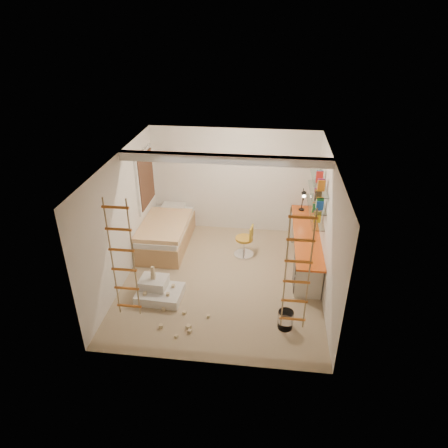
# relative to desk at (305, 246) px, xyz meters

# --- Properties ---
(floor) EXTENTS (4.50, 4.50, 0.00)m
(floor) POSITION_rel_desk_xyz_m (-1.72, -0.86, -0.40)
(floor) COLOR #9D8765
(floor) RESTS_ON ground
(ceiling_beam) EXTENTS (4.00, 0.18, 0.16)m
(ceiling_beam) POSITION_rel_desk_xyz_m (-1.72, -0.56, 2.12)
(ceiling_beam) COLOR white
(ceiling_beam) RESTS_ON ceiling
(window_frame) EXTENTS (0.06, 1.15, 1.35)m
(window_frame) POSITION_rel_desk_xyz_m (-3.69, 0.64, 1.15)
(window_frame) COLOR white
(window_frame) RESTS_ON wall_left
(window_blind) EXTENTS (0.02, 1.00, 1.20)m
(window_blind) POSITION_rel_desk_xyz_m (-3.65, 0.64, 1.15)
(window_blind) COLOR #4C2D1E
(window_blind) RESTS_ON window_frame
(rope_ladder_left) EXTENTS (0.41, 0.04, 2.13)m
(rope_ladder_left) POSITION_rel_desk_xyz_m (-3.07, -2.61, 1.11)
(rope_ladder_left) COLOR orange
(rope_ladder_left) RESTS_ON ceiling
(rope_ladder_right) EXTENTS (0.41, 0.04, 2.13)m
(rope_ladder_right) POSITION_rel_desk_xyz_m (-0.37, -2.61, 1.11)
(rope_ladder_right) COLOR orange
(rope_ladder_right) RESTS_ON ceiling
(waste_bin) EXTENTS (0.27, 0.27, 0.34)m
(waste_bin) POSITION_rel_desk_xyz_m (-0.44, -2.15, -0.23)
(waste_bin) COLOR white
(waste_bin) RESTS_ON floor
(desk) EXTENTS (0.56, 2.80, 0.75)m
(desk) POSITION_rel_desk_xyz_m (0.00, 0.00, 0.00)
(desk) COLOR #E1591A
(desk) RESTS_ON floor
(shelves) EXTENTS (0.25, 1.80, 0.71)m
(shelves) POSITION_rel_desk_xyz_m (0.15, 0.27, 1.10)
(shelves) COLOR white
(shelves) RESTS_ON wall_right
(bed) EXTENTS (1.02, 2.00, 0.69)m
(bed) POSITION_rel_desk_xyz_m (-3.20, 0.36, -0.07)
(bed) COLOR #AD7F51
(bed) RESTS_ON floor
(task_lamp) EXTENTS (0.14, 0.36, 0.57)m
(task_lamp) POSITION_rel_desk_xyz_m (-0.05, 0.96, 0.73)
(task_lamp) COLOR black
(task_lamp) RESTS_ON desk
(swivel_chair) EXTENTS (0.50, 0.50, 0.76)m
(swivel_chair) POSITION_rel_desk_xyz_m (-1.32, 0.11, -0.12)
(swivel_chair) COLOR #BB8724
(swivel_chair) RESTS_ON floor
(play_platform) EXTENTS (0.88, 0.70, 0.38)m
(play_platform) POSITION_rel_desk_xyz_m (-2.88, -1.59, -0.26)
(play_platform) COLOR silver
(play_platform) RESTS_ON floor
(toy_blocks) EXTENTS (1.32, 1.21, 0.65)m
(toy_blocks) POSITION_rel_desk_xyz_m (-2.56, -1.97, -0.20)
(toy_blocks) COLOR #CCB284
(toy_blocks) RESTS_ON floor
(books) EXTENTS (0.14, 0.52, 0.92)m
(books) POSITION_rel_desk_xyz_m (0.15, 0.27, 1.21)
(books) COLOR yellow
(books) RESTS_ON shelves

